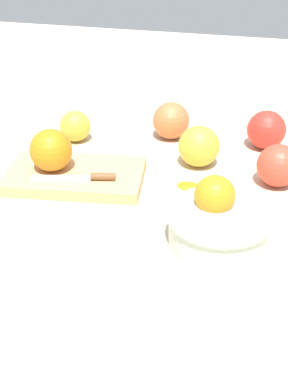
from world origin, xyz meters
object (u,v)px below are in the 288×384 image
at_px(cutting_board, 76,176).
at_px(knife, 85,177).
at_px(apple_front_right, 75,126).
at_px(apple_front_left_2, 278,166).
at_px(apple_front_left, 199,146).
at_px(apple_front_left_3, 266,130).
at_px(orange_on_board, 51,150).
at_px(apple_front_center, 171,121).
at_px(bowl, 218,220).

xyz_separation_m(cutting_board, knife, (-0.03, 0.03, 0.02)).
bearing_deg(apple_front_right, apple_front_left_2, 168.74).
bearing_deg(apple_front_left, apple_front_left_3, -137.22).
distance_m(cutting_board, apple_front_left_3, 0.42).
height_order(cutting_board, apple_front_left, apple_front_left).
relative_size(apple_front_left, apple_front_left_2, 1.03).
relative_size(apple_front_left_2, apple_front_left_3, 0.97).
height_order(orange_on_board, apple_front_right, orange_on_board).
bearing_deg(apple_front_left, apple_front_left_2, 165.05).
bearing_deg(cutting_board, apple_front_center, -119.13).
height_order(apple_front_left_2, apple_front_center, apple_front_center).
relative_size(knife, apple_front_left_2, 1.93).
xyz_separation_m(orange_on_board, apple_front_left, (-0.26, -0.13, -0.02)).
bearing_deg(apple_front_right, apple_front_left_3, -170.17).
relative_size(bowl, apple_front_left, 1.99).
height_order(bowl, knife, bowl).
relative_size(orange_on_board, apple_front_left_2, 0.99).
height_order(cutting_board, apple_front_left_2, apple_front_left_2).
xyz_separation_m(orange_on_board, apple_front_right, (0.02, -0.18, -0.03)).
bearing_deg(cutting_board, orange_on_board, 6.46).
distance_m(orange_on_board, apple_front_left, 0.29).
height_order(orange_on_board, apple_front_left, orange_on_board).
bearing_deg(bowl, apple_front_left, -73.91).
bearing_deg(cutting_board, apple_front_right, -68.54).
height_order(knife, apple_front_left, apple_front_left).
xyz_separation_m(apple_front_left, apple_front_left_2, (-0.16, 0.04, -0.00)).
distance_m(apple_front_left_3, apple_front_center, 0.21).
xyz_separation_m(apple_front_left, apple_front_left_3, (-0.13, -0.12, -0.00)).
distance_m(bowl, cutting_board, 0.31).
distance_m(cutting_board, knife, 0.04).
bearing_deg(apple_front_left, cutting_board, 30.30).
xyz_separation_m(cutting_board, apple_front_left_2, (-0.37, -0.08, 0.03)).
distance_m(apple_front_left_2, apple_front_right, 0.45).
bearing_deg(apple_front_center, apple_front_left_3, -179.33).
bearing_deg(apple_front_center, orange_on_board, 54.14).
distance_m(knife, apple_front_left, 0.24).
xyz_separation_m(apple_front_left_2, apple_front_left_3, (0.03, -0.16, 0.00)).
xyz_separation_m(orange_on_board, apple_front_center, (-0.18, -0.24, -0.02)).
bearing_deg(bowl, knife, -19.63).
xyz_separation_m(cutting_board, apple_front_center, (-0.13, -0.24, 0.03)).
bearing_deg(bowl, apple_front_left_3, -98.73).
height_order(apple_front_left_3, apple_front_center, same).
bearing_deg(knife, apple_front_left_3, -138.95).
bearing_deg(apple_front_left, apple_front_right, -9.20).
relative_size(apple_front_left, apple_front_center, 1.01).
bearing_deg(apple_front_right, orange_on_board, 97.80).
distance_m(knife, apple_front_left_3, 0.41).
bearing_deg(apple_front_right, bowl, 140.58).
relative_size(apple_front_left_2, apple_front_right, 1.17).
relative_size(cutting_board, knife, 1.65).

